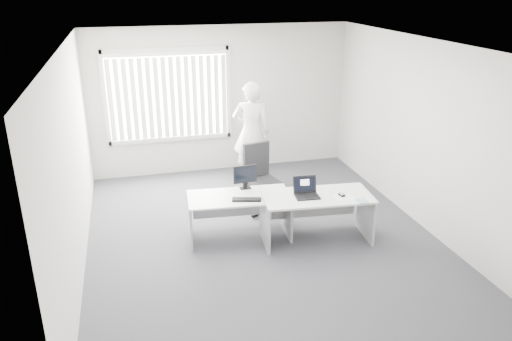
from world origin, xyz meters
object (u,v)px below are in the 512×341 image
object	(u,v)px
office_chair	(261,189)
monitor	(245,177)
desk_far	(239,208)
laptop	(307,189)
person	(251,132)
desk_near	(317,208)

from	to	relation	value
office_chair	monitor	world-z (taller)	office_chair
desk_far	laptop	xyz separation A→B (m)	(0.90, -0.37, 0.36)
desk_far	person	bearing A→B (deg)	76.05
desk_far	monitor	bearing A→B (deg)	63.55
desk_near	monitor	xyz separation A→B (m)	(-0.91, 0.60, 0.34)
office_chair	person	xyz separation A→B (m)	(0.15, 1.25, 0.60)
desk_far	monitor	distance (m)	0.47
person	laptop	bearing A→B (deg)	112.59
person	office_chair	bearing A→B (deg)	101.59
desk_near	office_chair	distance (m)	1.33
desk_near	desk_far	size ratio (longest dim) A/B	1.06
desk_far	office_chair	world-z (taller)	office_chair
desk_near	office_chair	world-z (taller)	office_chair
laptop	person	bearing A→B (deg)	98.60
desk_near	person	bearing A→B (deg)	103.16
desk_far	laptop	size ratio (longest dim) A/B	4.51
person	laptop	world-z (taller)	person
desk_far	laptop	distance (m)	1.04
desk_near	laptop	size ratio (longest dim) A/B	4.78
person	laptop	xyz separation A→B (m)	(0.18, -2.49, -0.11)
monitor	person	bearing A→B (deg)	68.55
office_chair	laptop	size ratio (longest dim) A/B	3.28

